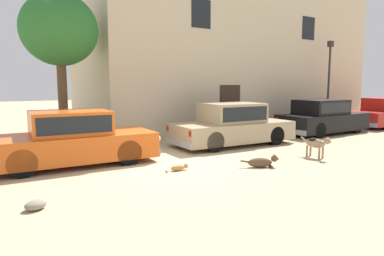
% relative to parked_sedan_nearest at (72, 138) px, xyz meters
% --- Properties ---
extents(ground_plane, '(80.00, 80.00, 0.00)m').
position_rel_parked_sedan_nearest_xyz_m(ground_plane, '(2.02, -1.42, -0.71)').
color(ground_plane, tan).
extents(parked_sedan_nearest, '(4.46, 2.08, 1.44)m').
position_rel_parked_sedan_nearest_xyz_m(parked_sedan_nearest, '(0.00, 0.00, 0.00)').
color(parked_sedan_nearest, '#D15619').
rests_on(parked_sedan_nearest, ground_plane).
extents(parked_sedan_second, '(4.56, 2.00, 1.48)m').
position_rel_parked_sedan_nearest_xyz_m(parked_sedan_second, '(5.48, -0.01, 0.02)').
color(parked_sedan_second, tan).
rests_on(parked_sedan_second, ground_plane).
extents(parked_sedan_third, '(4.43, 1.70, 1.47)m').
position_rel_parked_sedan_nearest_xyz_m(parked_sedan_third, '(10.52, 0.00, 0.03)').
color(parked_sedan_third, black).
rests_on(parked_sedan_third, ground_plane).
extents(apartment_block, '(15.09, 5.54, 7.22)m').
position_rel_parked_sedan_nearest_xyz_m(apartment_block, '(9.37, 4.90, 2.90)').
color(apartment_block, beige).
rests_on(apartment_block, ground_plane).
extents(stray_dog_spotted, '(0.93, 0.56, 0.35)m').
position_rel_parked_sedan_nearest_xyz_m(stray_dog_spotted, '(4.02, -3.00, -0.57)').
color(stray_dog_spotted, brown).
rests_on(stray_dog_spotted, ground_plane).
extents(stray_dog_tan, '(0.27, 1.03, 0.67)m').
position_rel_parked_sedan_nearest_xyz_m(stray_dog_tan, '(6.16, -3.01, -0.27)').
color(stray_dog_tan, '#997F60').
rests_on(stray_dog_tan, ground_plane).
extents(stray_cat, '(0.63, 0.26, 0.17)m').
position_rel_parked_sedan_nearest_xyz_m(stray_cat, '(2.04, -2.13, -0.63)').
color(stray_cat, '#B77F3D').
rests_on(stray_cat, ground_plane).
extents(street_lamp, '(0.22, 0.22, 4.21)m').
position_rel_parked_sedan_nearest_xyz_m(street_lamp, '(12.60, 1.26, 1.95)').
color(street_lamp, '#2D2B28').
rests_on(street_lamp, ground_plane).
extents(acacia_tree_left, '(2.46, 2.21, 5.06)m').
position_rel_parked_sedan_nearest_xyz_m(acacia_tree_left, '(0.36, 2.59, 3.13)').
color(acacia_tree_left, brown).
rests_on(acacia_tree_left, ground_plane).
extents(rubble_pile, '(0.45, 0.39, 0.17)m').
position_rel_parked_sedan_nearest_xyz_m(rubble_pile, '(-1.36, -3.08, -0.62)').
color(rubble_pile, gray).
rests_on(rubble_pile, ground_plane).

